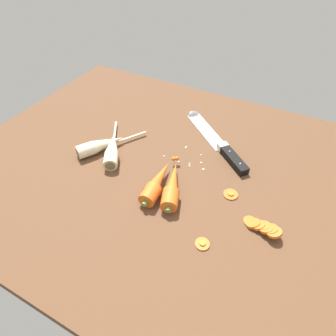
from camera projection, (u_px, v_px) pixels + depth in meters
The scene contains 10 objects.
ground_plane at pixel (171, 172), 80.54cm from camera, with size 120.00×90.00×4.00cm, color brown.
chefs_knife at pixel (213, 137), 88.21cm from camera, with size 28.60×25.09×4.18cm.
whole_carrot at pixel (157, 183), 71.98cm from camera, with size 5.23×18.67×4.20cm.
whole_carrot_second at pixel (172, 186), 71.21cm from camera, with size 8.99×18.39×4.20cm.
parsnip_front at pixel (101, 145), 83.20cm from camera, with size 13.58×19.87×4.00cm.
parsnip_mid_left at pixel (112, 149), 81.85cm from camera, with size 13.39×20.13×4.00cm.
carrot_slice_stack at pixel (262, 227), 63.58cm from camera, with size 8.86×4.94×3.36cm.
carrot_slice_stray_near at pixel (202, 244), 61.31cm from camera, with size 3.25×3.25×0.70cm.
carrot_slice_stray_mid at pixel (231, 194), 71.59cm from camera, with size 3.70×3.70×0.70cm.
mince_crumbs at pixel (191, 160), 80.87cm from camera, with size 13.03×7.96×0.82cm.
Camera 1 is at (25.51, -51.16, 54.76)cm, focal length 30.04 mm.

